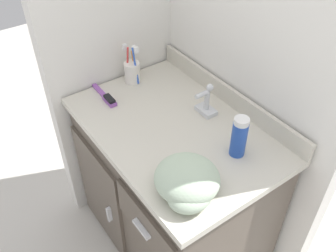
% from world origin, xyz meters
% --- Properties ---
extents(ground_plane, '(6.00, 6.00, 0.00)m').
position_xyz_m(ground_plane, '(0.00, 0.00, 0.00)').
color(ground_plane, beige).
extents(wall_back, '(1.08, 0.08, 2.20)m').
position_xyz_m(wall_back, '(0.00, 0.35, 1.10)').
color(wall_back, silver).
rests_on(wall_back, ground_plane).
extents(wall_left, '(0.08, 0.68, 2.20)m').
position_xyz_m(wall_left, '(-0.50, 0.00, 1.10)').
color(wall_left, silver).
rests_on(wall_left, ground_plane).
extents(vanity, '(0.90, 0.61, 0.77)m').
position_xyz_m(vanity, '(-0.00, -0.00, 0.40)').
color(vanity, brown).
rests_on(vanity, ground_plane).
extents(backsplash, '(0.90, 0.02, 0.08)m').
position_xyz_m(backsplash, '(0.00, 0.29, 0.82)').
color(backsplash, beige).
rests_on(backsplash, vanity).
extents(sink_faucet, '(0.09, 0.09, 0.14)m').
position_xyz_m(sink_faucet, '(0.00, 0.17, 0.82)').
color(sink_faucet, silver).
rests_on(sink_faucet, vanity).
extents(toothbrush_cup, '(0.08, 0.08, 0.20)m').
position_xyz_m(toothbrush_cup, '(-0.38, 0.04, 0.83)').
color(toothbrush_cup, white).
rests_on(toothbrush_cup, vanity).
extents(shaving_cream_can, '(0.06, 0.06, 0.17)m').
position_xyz_m(shaving_cream_can, '(0.26, 0.10, 0.86)').
color(shaving_cream_can, '#234CB2').
rests_on(shaving_cream_can, vanity).
extents(hairbrush, '(0.20, 0.03, 0.03)m').
position_xyz_m(hairbrush, '(-0.33, -0.13, 0.79)').
color(hairbrush, purple).
rests_on(hairbrush, vanity).
extents(hand_towel, '(0.23, 0.22, 0.11)m').
position_xyz_m(hand_towel, '(0.30, -0.16, 0.83)').
color(hand_towel, '#A8BCA3').
rests_on(hand_towel, vanity).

